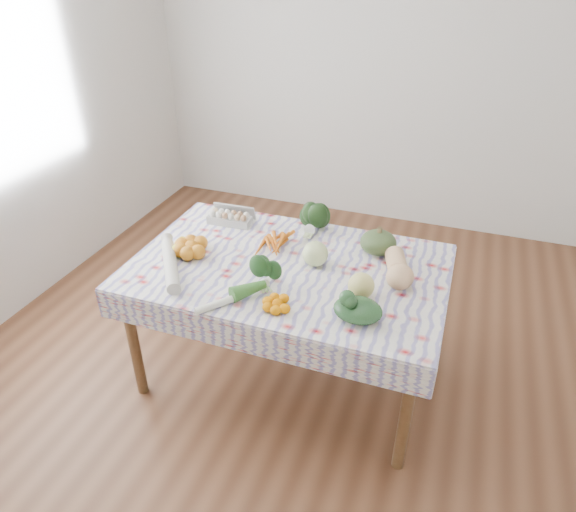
% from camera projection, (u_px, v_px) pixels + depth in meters
% --- Properties ---
extents(ground, '(4.50, 4.50, 0.00)m').
position_uv_depth(ground, '(288.00, 370.00, 3.13)').
color(ground, '#56311D').
rests_on(ground, ground).
extents(wall_back, '(4.00, 0.04, 2.80)m').
position_uv_depth(wall_back, '(381.00, 62.00, 4.21)').
color(wall_back, silver).
rests_on(wall_back, ground).
extents(dining_table, '(1.60, 1.00, 0.75)m').
position_uv_depth(dining_table, '(288.00, 278.00, 2.78)').
color(dining_table, brown).
rests_on(dining_table, ground).
extents(tablecloth, '(1.66, 1.06, 0.01)m').
position_uv_depth(tablecloth, '(288.00, 266.00, 2.74)').
color(tablecloth, white).
rests_on(tablecloth, dining_table).
extents(egg_carton, '(0.27, 0.12, 0.07)m').
position_uv_depth(egg_carton, '(230.00, 219.00, 3.12)').
color(egg_carton, '#ABAAA6').
rests_on(egg_carton, tablecloth).
extents(carrot_bunch, '(0.26, 0.24, 0.04)m').
position_uv_depth(carrot_bunch, '(274.00, 242.00, 2.90)').
color(carrot_bunch, '#CB6011').
rests_on(carrot_bunch, tablecloth).
extents(kale_bunch, '(0.18, 0.16, 0.15)m').
position_uv_depth(kale_bunch, '(312.00, 221.00, 3.01)').
color(kale_bunch, '#193313').
rests_on(kale_bunch, tablecloth).
extents(kabocha_squash, '(0.26, 0.26, 0.13)m').
position_uv_depth(kabocha_squash, '(378.00, 242.00, 2.81)').
color(kabocha_squash, '#3A5028').
rests_on(kabocha_squash, tablecloth).
extents(cabbage, '(0.17, 0.17, 0.14)m').
position_uv_depth(cabbage, '(315.00, 254.00, 2.71)').
color(cabbage, '#CBDF8F').
rests_on(cabbage, tablecloth).
extents(butternut_squash, '(0.21, 0.32, 0.14)m').
position_uv_depth(butternut_squash, '(398.00, 267.00, 2.60)').
color(butternut_squash, tan).
rests_on(butternut_squash, tablecloth).
extents(orange_cluster, '(0.34, 0.34, 0.09)m').
position_uv_depth(orange_cluster, '(192.00, 247.00, 2.82)').
color(orange_cluster, orange).
rests_on(orange_cluster, tablecloth).
extents(broccoli, '(0.19, 0.19, 0.10)m').
position_uv_depth(broccoli, '(263.00, 276.00, 2.56)').
color(broccoli, '#214F20').
rests_on(broccoli, tablecloth).
extents(mandarin_cluster, '(0.23, 0.23, 0.05)m').
position_uv_depth(mandarin_cluster, '(278.00, 303.00, 2.40)').
color(mandarin_cluster, orange).
rests_on(mandarin_cluster, tablecloth).
extents(grapefruit, '(0.16, 0.16, 0.13)m').
position_uv_depth(grapefruit, '(361.00, 286.00, 2.46)').
color(grapefruit, '#D3C969').
rests_on(grapefruit, tablecloth).
extents(spinach_bag, '(0.27, 0.24, 0.10)m').
position_uv_depth(spinach_bag, '(358.00, 310.00, 2.32)').
color(spinach_bag, '#19381B').
rests_on(spinach_bag, tablecloth).
extents(daikon, '(0.33, 0.43, 0.07)m').
position_uv_depth(daikon, '(170.00, 265.00, 2.67)').
color(daikon, beige).
rests_on(daikon, tablecloth).
extents(leek, '(0.25, 0.31, 0.04)m').
position_uv_depth(leek, '(231.00, 299.00, 2.44)').
color(leek, white).
rests_on(leek, tablecloth).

